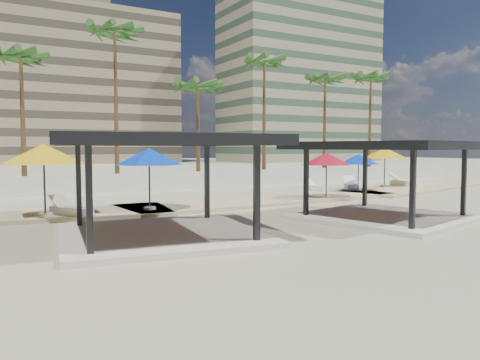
{
  "coord_description": "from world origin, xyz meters",
  "views": [
    {
      "loc": [
        -11.63,
        -13.81,
        2.89
      ],
      "look_at": [
        -1.1,
        4.77,
        1.4
      ],
      "focal_mm": 35.0,
      "sensor_mm": 36.0,
      "label": 1
    }
  ],
  "objects_px": {
    "pavilion_west": "(160,177)",
    "lounger_a": "(71,210)",
    "lounger_b": "(316,188)",
    "pavilion_central": "(385,173)",
    "umbrella_c": "(327,159)",
    "lounger_c": "(405,183)",
    "lounger_d": "(351,186)"
  },
  "relations": [
    {
      "from": "pavilion_west",
      "to": "lounger_a",
      "type": "distance_m",
      "value": 6.02
    },
    {
      "from": "pavilion_west",
      "to": "lounger_b",
      "type": "relative_size",
      "value": 3.53
    },
    {
      "from": "pavilion_central",
      "to": "umbrella_c",
      "type": "bearing_deg",
      "value": 55.44
    },
    {
      "from": "lounger_b",
      "to": "lounger_c",
      "type": "height_order",
      "value": "lounger_c"
    },
    {
      "from": "pavilion_central",
      "to": "lounger_b",
      "type": "distance_m",
      "value": 10.78
    },
    {
      "from": "lounger_c",
      "to": "lounger_b",
      "type": "bearing_deg",
      "value": 72.89
    },
    {
      "from": "lounger_d",
      "to": "lounger_b",
      "type": "bearing_deg",
      "value": 120.85
    },
    {
      "from": "pavilion_central",
      "to": "lounger_d",
      "type": "xyz_separation_m",
      "value": [
        7.06,
        9.53,
        -1.48
      ]
    },
    {
      "from": "umbrella_c",
      "to": "lounger_a",
      "type": "bearing_deg",
      "value": 179.82
    },
    {
      "from": "lounger_b",
      "to": "umbrella_c",
      "type": "bearing_deg",
      "value": 142.85
    },
    {
      "from": "lounger_a",
      "to": "pavilion_west",
      "type": "bearing_deg",
      "value": 170.24
    },
    {
      "from": "pavilion_west",
      "to": "umbrella_c",
      "type": "xyz_separation_m",
      "value": [
        11.4,
        5.48,
        0.32
      ]
    },
    {
      "from": "lounger_a",
      "to": "lounger_d",
      "type": "distance_m",
      "value": 18.28
    },
    {
      "from": "pavilion_central",
      "to": "lounger_b",
      "type": "relative_size",
      "value": 3.67
    },
    {
      "from": "pavilion_central",
      "to": "lounger_a",
      "type": "height_order",
      "value": "pavilion_central"
    },
    {
      "from": "pavilion_central",
      "to": "pavilion_west",
      "type": "distance_m",
      "value": 9.16
    },
    {
      "from": "lounger_a",
      "to": "lounger_d",
      "type": "xyz_separation_m",
      "value": [
        17.99,
        3.21,
        0.01
      ]
    },
    {
      "from": "umbrella_c",
      "to": "lounger_c",
      "type": "xyz_separation_m",
      "value": [
        10.14,
        3.45,
        -1.89
      ]
    },
    {
      "from": "lounger_a",
      "to": "lounger_b",
      "type": "relative_size",
      "value": 1.04
    },
    {
      "from": "lounger_a",
      "to": "lounger_c",
      "type": "relative_size",
      "value": 0.9
    },
    {
      "from": "lounger_a",
      "to": "lounger_d",
      "type": "bearing_deg",
      "value": -107.8
    },
    {
      "from": "pavilion_west",
      "to": "pavilion_central",
      "type": "bearing_deg",
      "value": 2.33
    },
    {
      "from": "pavilion_west",
      "to": "lounger_d",
      "type": "bearing_deg",
      "value": 35.73
    },
    {
      "from": "lounger_b",
      "to": "lounger_c",
      "type": "bearing_deg",
      "value": -95.79
    },
    {
      "from": "umbrella_c",
      "to": "lounger_c",
      "type": "height_order",
      "value": "umbrella_c"
    },
    {
      "from": "lounger_b",
      "to": "lounger_d",
      "type": "height_order",
      "value": "lounger_d"
    },
    {
      "from": "pavilion_central",
      "to": "lounger_d",
      "type": "bearing_deg",
      "value": 38.82
    },
    {
      "from": "umbrella_c",
      "to": "lounger_c",
      "type": "bearing_deg",
      "value": 18.78
    },
    {
      "from": "lounger_b",
      "to": "lounger_c",
      "type": "relative_size",
      "value": 0.87
    },
    {
      "from": "pavilion_west",
      "to": "lounger_a",
      "type": "relative_size",
      "value": 3.4
    },
    {
      "from": "pavilion_central",
      "to": "lounger_d",
      "type": "relative_size",
      "value": 3.42
    },
    {
      "from": "lounger_b",
      "to": "lounger_d",
      "type": "distance_m",
      "value": 2.69
    }
  ]
}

